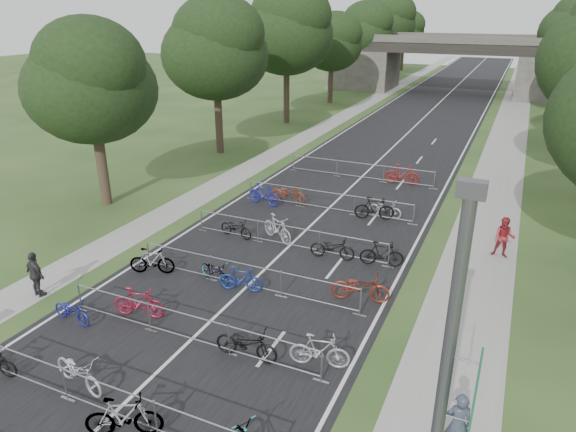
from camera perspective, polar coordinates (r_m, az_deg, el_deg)
name	(u,v)px	position (r m, az deg, el deg)	size (l,w,h in m)	color
road	(428,113)	(55.74, 15.32, 10.94)	(11.00, 140.00, 0.01)	black
sidewalk_right	(512,120)	(55.07, 23.63, 9.76)	(3.00, 140.00, 0.01)	gray
sidewalk_left	(358,108)	(57.39, 7.81, 11.81)	(2.00, 140.00, 0.01)	gray
lane_markings	(428,113)	(55.75, 15.32, 10.93)	(0.12, 140.00, 0.00)	silver
overpass_bridge	(453,64)	(69.98, 17.87, 15.75)	(31.00, 8.00, 7.05)	#413F3A
tree_left_0	(91,84)	(28.61, -21.06, 13.48)	(6.72, 6.72, 10.25)	#33261C
tree_left_1	(216,51)	(37.93, -8.01, 17.71)	(7.56, 7.56, 11.53)	#33261C
tree_left_2	(287,32)	(48.46, -0.09, 19.79)	(8.40, 8.40, 12.81)	#33261C
tree_left_3	(332,43)	(59.66, 4.96, 18.59)	(6.72, 6.72, 10.25)	#33261C
tree_left_4	(364,31)	(71.01, 8.47, 19.66)	(7.56, 7.56, 11.53)	#33261C
tree_left_5	(388,22)	(82.56, 11.03, 20.39)	(8.40, 8.40, 12.81)	#33261C
tree_right_5	(570,42)	(80.29, 28.84, 16.60)	(6.16, 6.16, 9.39)	#33261C
tree_left_6	(405,31)	(94.29, 12.84, 19.43)	(6.72, 6.72, 10.25)	#33261C
tree_right_6	(567,30)	(92.22, 28.61, 17.65)	(7.17, 7.17, 10.93)	#33261C
barrier_row_1	(108,400)	(15.05, -19.33, -18.76)	(9.70, 0.08, 1.10)	#919398
barrier_row_2	(188,328)	(17.18, -11.08, -12.11)	(9.70, 0.08, 1.10)	#919398
barrier_row_3	(245,276)	(19.89, -4.81, -6.64)	(9.70, 0.08, 1.10)	#919398
barrier_row_4	(288,237)	(23.08, -0.01, -2.30)	(9.70, 0.08, 1.10)	#919398
barrier_row_5	(327,201)	(27.37, 4.32, 1.65)	(9.70, 0.08, 1.10)	#919398
barrier_row_6	(360,171)	(32.78, 8.00, 4.98)	(9.70, 0.08, 1.10)	#919398
bike_5	(79,372)	(16.28, -22.25, -15.72)	(0.72, 2.06, 1.08)	silver
bike_6	(124,417)	(14.38, -17.79, -20.52)	(0.56, 1.97, 1.18)	#919398
bike_8	(72,311)	(19.37, -22.89, -9.67)	(0.60, 1.72, 0.90)	navy
bike_9	(139,303)	(18.83, -16.26, -9.24)	(0.54, 1.90, 1.14)	maroon
bike_10	(246,343)	(16.25, -4.64, -13.94)	(0.72, 2.07, 1.09)	black
bike_11	(319,351)	(15.90, 3.51, -14.75)	(0.52, 1.86, 1.12)	#A3A4AB
bike_12	(152,261)	(21.60, -14.88, -4.87)	(0.52, 1.86, 1.12)	#919398
bike_13	(215,271)	(20.55, -8.13, -6.12)	(0.59, 1.69, 0.89)	#919398
bike_14	(241,279)	(19.74, -5.25, -7.00)	(0.48, 1.71, 1.03)	navy
bike_15	(360,287)	(19.21, 8.03, -7.82)	(0.76, 2.17, 1.14)	maroon
bike_16	(236,228)	(24.29, -5.80, -1.32)	(0.63, 1.80, 0.94)	black
bike_17	(277,228)	(23.75, -1.19, -1.37)	(0.58, 2.07, 1.24)	#ABABB2
bike_18	(332,248)	(22.19, 4.95, -3.54)	(0.68, 1.95, 1.02)	black
bike_19	(382,254)	(21.84, 10.37, -4.16)	(0.52, 1.83, 1.10)	black
bike_20	(264,194)	(28.17, -2.74, 2.42)	(0.57, 2.01, 1.21)	#1B2199
bike_21	(288,193)	(28.50, 0.02, 2.55)	(0.72, 2.06, 1.08)	#983016
bike_22	(374,208)	(26.52, 9.56, 0.85)	(0.57, 2.02, 1.21)	black
bike_23	(385,209)	(26.98, 10.74, 0.82)	(0.62, 1.77, 0.93)	#BABAC2
bike_27	(402,174)	(32.27, 12.57, 4.54)	(0.59, 2.10, 1.26)	maroon
pedestrian_a	(458,424)	(13.81, 18.35, -21.11)	(0.64, 0.42, 1.75)	#2F3647
pedestrian_b	(504,238)	(23.98, 22.89, -2.23)	(0.88, 0.69, 1.82)	maroon
pedestrian_c	(36,275)	(21.33, -26.23, -5.88)	(1.05, 0.44, 1.80)	#2A2A2D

